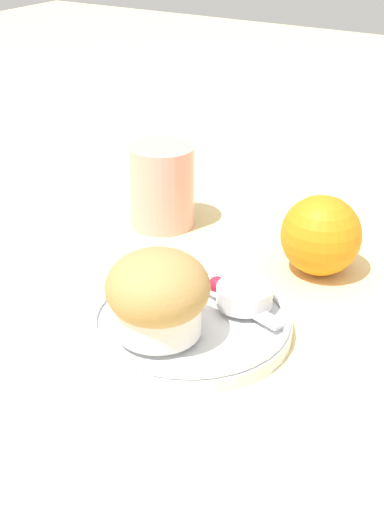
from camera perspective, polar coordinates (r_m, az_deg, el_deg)
The scene contains 8 objects.
ground_plane at distance 0.69m, azimuth -0.37°, elevation -5.49°, with size 3.00×3.00×0.00m, color beige.
plate at distance 0.67m, azimuth -0.11°, elevation -5.38°, with size 0.19×0.19×0.02m.
muffin at distance 0.63m, azimuth -2.68°, elevation -3.14°, with size 0.09×0.09×0.08m.
cream_ramekin at distance 0.68m, azimuth 4.22°, elevation -3.06°, with size 0.05×0.05×0.02m.
berry_pair at distance 0.70m, azimuth 2.54°, elevation -2.46°, with size 0.03×0.02×0.02m.
butter_knife at distance 0.71m, azimuth 1.70°, elevation -2.60°, with size 0.19×0.07×0.00m.
orange_fruit at distance 0.77m, azimuth 10.28°, elevation 1.63°, with size 0.09×0.09×0.09m.
juice_glass at distance 0.87m, azimuth -2.39°, elevation 5.60°, with size 0.08×0.08×0.10m.
Camera 1 is at (0.31, -0.49, 0.38)m, focal length 50.00 mm.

